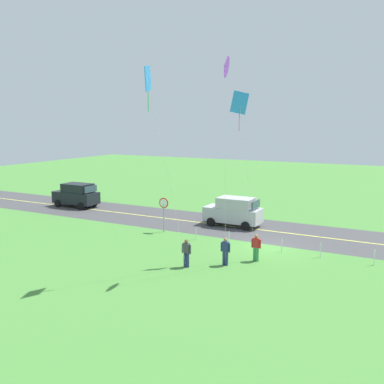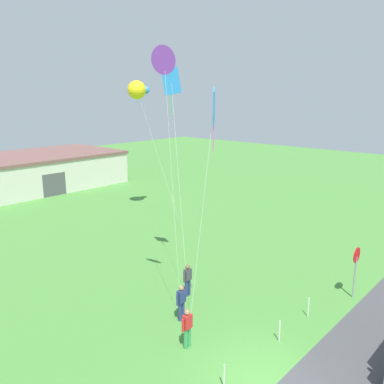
{
  "view_description": "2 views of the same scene",
  "coord_description": "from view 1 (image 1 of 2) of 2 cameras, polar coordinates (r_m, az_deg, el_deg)",
  "views": [
    {
      "loc": [
        -8.29,
        26.12,
        8.01
      ],
      "look_at": [
        2.67,
        5.41,
        4.18
      ],
      "focal_mm": 40.11,
      "sensor_mm": 36.0,
      "label": 1
    },
    {
      "loc": [
        -10.5,
        -6.28,
        9.47
      ],
      "look_at": [
        0.94,
        4.04,
        5.8
      ],
      "focal_mm": 37.92,
      "sensor_mm": 36.0,
      "label": 2
    }
  ],
  "objects": [
    {
      "name": "fence_post_2",
      "position": [
        27.45,
        11.86,
        -6.91
      ],
      "size": [
        0.05,
        0.05,
        0.9
      ],
      "primitive_type": "cylinder",
      "color": "silver",
      "rests_on": "ground"
    },
    {
      "name": "ground_plane",
      "position": [
        28.56,
        9.94,
        -7.25
      ],
      "size": [
        120.0,
        120.0,
        0.1
      ],
      "primitive_type": "cube",
      "color": "#478438"
    },
    {
      "name": "fence_post_4",
      "position": [
        29.6,
        0.52,
        -5.52
      ],
      "size": [
        0.05,
        0.05,
        0.9
      ],
      "primitive_type": "cylinder",
      "color": "silver",
      "rests_on": "ground"
    },
    {
      "name": "asphalt_road",
      "position": [
        32.25,
        12.16,
        -5.31
      ],
      "size": [
        120.0,
        7.0,
        0.0
      ],
      "primitive_type": "cube",
      "color": "#424244",
      "rests_on": "ground"
    },
    {
      "name": "car_suv_foreground",
      "position": [
        33.53,
        5.57,
        -2.57
      ],
      "size": [
        4.4,
        2.12,
        2.24
      ],
      "color": "#B7B7BC",
      "rests_on": "ground"
    },
    {
      "name": "car_parked_east_far",
      "position": [
        42.39,
        -15.11,
        -0.35
      ],
      "size": [
        4.4,
        2.12,
        2.24
      ],
      "color": "black",
      "rests_on": "ground"
    },
    {
      "name": "road_centre_stripe",
      "position": [
        32.25,
        12.16,
        -5.31
      ],
      "size": [
        120.0,
        0.16,
        0.0
      ],
      "primitive_type": "cube",
      "color": "#E5E04C",
      "rests_on": "asphalt_road"
    },
    {
      "name": "person_child_watcher",
      "position": [
        24.43,
        4.46,
        -7.76
      ],
      "size": [
        0.58,
        0.22,
        1.6
      ],
      "rotation": [
        0.0,
        0.0,
        5.28
      ],
      "color": "navy",
      "rests_on": "ground"
    },
    {
      "name": "fence_post_3",
      "position": [
        28.59,
        4.94,
        -6.09
      ],
      "size": [
        0.05,
        0.05,
        0.9
      ],
      "primitive_type": "cylinder",
      "color": "silver",
      "rests_on": "ground"
    },
    {
      "name": "kite_red_low",
      "position": [
        21.92,
        -5.8,
        14.26
      ],
      "size": [
        1.24,
        2.54,
        10.8
      ],
      "color": "silver",
      "rests_on": "ground"
    },
    {
      "name": "fence_post_1",
      "position": [
        26.94,
        16.73,
        -7.42
      ],
      "size": [
        0.05,
        0.05,
        0.9
      ],
      "primitive_type": "cylinder",
      "color": "silver",
      "rests_on": "ground"
    },
    {
      "name": "person_adult_near",
      "position": [
        24.07,
        -0.75,
        -7.99
      ],
      "size": [
        0.58,
        0.22,
        1.6
      ],
      "rotation": [
        0.0,
        0.0,
        2.49
      ],
      "color": "navy",
      "rests_on": "ground"
    },
    {
      "name": "kite_blue_mid",
      "position": [
        24.92,
        6.37,
        11.33
      ],
      "size": [
        1.72,
        0.72,
        9.78
      ],
      "color": "silver",
      "rests_on": "ground"
    },
    {
      "name": "person_adult_companion",
      "position": [
        25.35,
        8.52,
        -7.2
      ],
      "size": [
        0.58,
        0.22,
        1.6
      ],
      "rotation": [
        0.0,
        0.0,
        5.58
      ],
      "color": "#338C4C",
      "rests_on": "ground"
    },
    {
      "name": "kite_yellow_high",
      "position": [
        22.85,
        4.46,
        16.16
      ],
      "size": [
        0.58,
        1.25,
        11.36
      ],
      "color": "silver",
      "rests_on": "ground"
    },
    {
      "name": "stop_sign",
      "position": [
        31.44,
        -3.78,
        -2.13
      ],
      "size": [
        0.76,
        0.08,
        2.56
      ],
      "color": "gray",
      "rests_on": "ground"
    },
    {
      "name": "fence_post_0",
      "position": [
        26.58,
        23.09,
        -8.01
      ],
      "size": [
        0.05,
        0.05,
        0.9
      ],
      "primitive_type": "cylinder",
      "color": "silver",
      "rests_on": "ground"
    }
  ]
}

